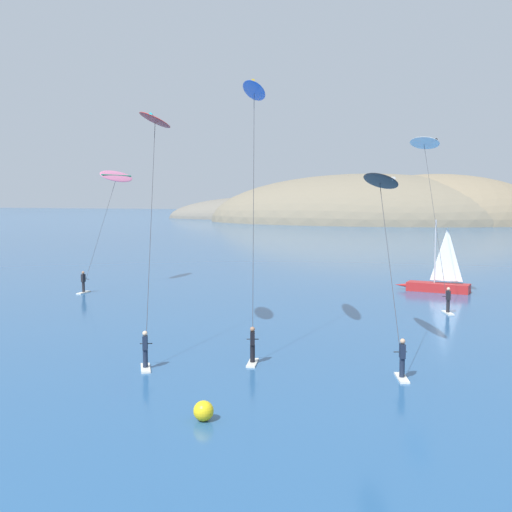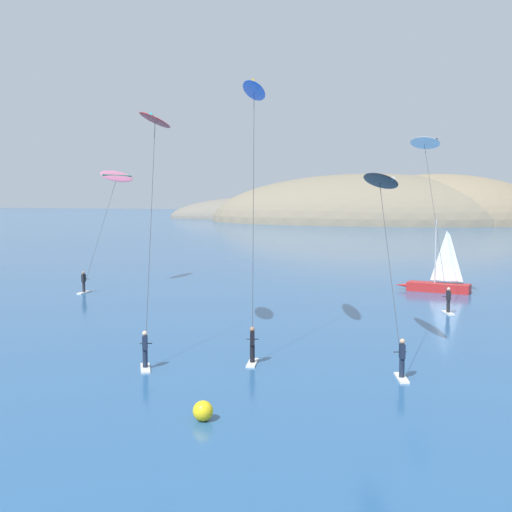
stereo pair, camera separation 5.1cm
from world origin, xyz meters
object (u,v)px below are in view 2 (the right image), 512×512
at_px(kitesurfer_pink, 114,185).
at_px(kitesurfer_blue, 254,111).
at_px(sailboat_near, 435,284).
at_px(kitesurfer_black, 381,194).
at_px(kitesurfer_white, 426,154).
at_px(kitesurfer_red, 154,137).
at_px(marker_buoy, 203,411).

bearing_deg(kitesurfer_pink, kitesurfer_blue, -42.80).
distance_m(sailboat_near, kitesurfer_black, 22.59).
bearing_deg(kitesurfer_white, kitesurfer_black, -93.45).
relative_size(kitesurfer_white, kitesurfer_blue, 0.90).
relative_size(kitesurfer_red, marker_buoy, 16.94).
distance_m(kitesurfer_white, kitesurfer_blue, 18.22).
height_order(kitesurfer_red, kitesurfer_pink, kitesurfer_red).
xyz_separation_m(kitesurfer_white, kitesurfer_black, (-1.00, -16.58, -2.80)).
relative_size(kitesurfer_red, kitesurfer_white, 1.00).
relative_size(sailboat_near, kitesurfer_blue, 0.45).
xyz_separation_m(kitesurfer_red, kitesurfer_pink, (-12.87, 17.71, -2.12)).
relative_size(sailboat_near, kitesurfer_black, 0.68).
bearing_deg(marker_buoy, kitesurfer_pink, 125.38).
xyz_separation_m(kitesurfer_black, marker_buoy, (-4.43, -11.33, -7.36)).
relative_size(sailboat_near, marker_buoy, 8.53).
distance_m(sailboat_near, kitesurfer_red, 27.91).
bearing_deg(marker_buoy, kitesurfer_black, 68.65).
height_order(kitesurfer_red, kitesurfer_black, kitesurfer_red).
bearing_deg(kitesurfer_pink, sailboat_near, 10.97).
distance_m(kitesurfer_red, marker_buoy, 15.84).
xyz_separation_m(kitesurfer_white, marker_buoy, (-5.43, -27.91, -10.17)).
bearing_deg(kitesurfer_black, kitesurfer_red, -173.38).
distance_m(kitesurfer_white, kitesurfer_black, 16.85).
xyz_separation_m(kitesurfer_blue, kitesurfer_black, (6.35, 0.04, -4.10)).
bearing_deg(kitesurfer_blue, kitesurfer_pink, 137.20).
bearing_deg(marker_buoy, kitesurfer_red, 124.25).
distance_m(sailboat_near, kitesurfer_blue, 25.45).
bearing_deg(kitesurfer_pink, kitesurfer_black, -34.23).
relative_size(sailboat_near, kitesurfer_white, 0.51).
height_order(kitesurfer_blue, kitesurfer_pink, kitesurfer_blue).
distance_m(kitesurfer_white, kitesurfer_pink, 25.20).
bearing_deg(sailboat_near, marker_buoy, -100.47).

